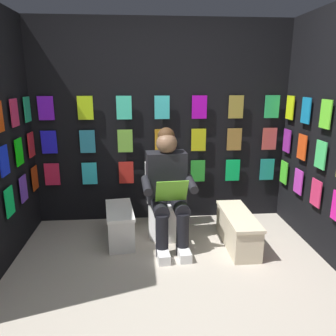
{
  "coord_description": "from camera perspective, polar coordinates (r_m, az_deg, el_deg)",
  "views": [
    {
      "loc": [
        0.24,
        1.95,
        1.65
      ],
      "look_at": [
        -0.0,
        -1.0,
        0.85
      ],
      "focal_mm": 34.99,
      "sensor_mm": 36.0,
      "label": 1
    }
  ],
  "objects": [
    {
      "name": "display_wall_back",
      "position": [
        3.85,
        -1.11,
        7.68
      ],
      "size": [
        3.03,
        0.14,
        2.31
      ],
      "color": "black",
      "rests_on": "ground"
    },
    {
      "name": "person_reading",
      "position": [
        3.28,
        0.01,
        -3.5
      ],
      "size": [
        0.55,
        0.7,
        1.19
      ],
      "rotation": [
        0.0,
        0.0,
        0.08
      ],
      "color": "black",
      "rests_on": "ground"
    },
    {
      "name": "toilet",
      "position": [
        3.59,
        -0.53,
        -6.5
      ],
      "size": [
        0.42,
        0.57,
        0.77
      ],
      "rotation": [
        0.0,
        0.0,
        0.08
      ],
      "color": "white",
      "rests_on": "ground"
    },
    {
      "name": "ground_plane",
      "position": [
        2.56,
        1.95,
        -24.91
      ],
      "size": [
        30.0,
        30.0,
        0.0
      ],
      "primitive_type": "plane",
      "color": "#B2A899"
    },
    {
      "name": "display_wall_left",
      "position": [
        3.39,
        26.62,
        5.07
      ],
      "size": [
        0.14,
        1.81,
        2.31
      ],
      "color": "black",
      "rests_on": "ground"
    },
    {
      "name": "comic_longbox_near",
      "position": [
        3.51,
        -8.36,
        -9.74
      ],
      "size": [
        0.34,
        0.64,
        0.36
      ],
      "rotation": [
        0.0,
        0.0,
        0.12
      ],
      "color": "white",
      "rests_on": "ground"
    },
    {
      "name": "comic_longbox_far",
      "position": [
        3.47,
        12.05,
        -10.42
      ],
      "size": [
        0.28,
        0.8,
        0.34
      ],
      "rotation": [
        0.0,
        0.0,
        -0.0
      ],
      "color": "beige",
      "rests_on": "ground"
    }
  ]
}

